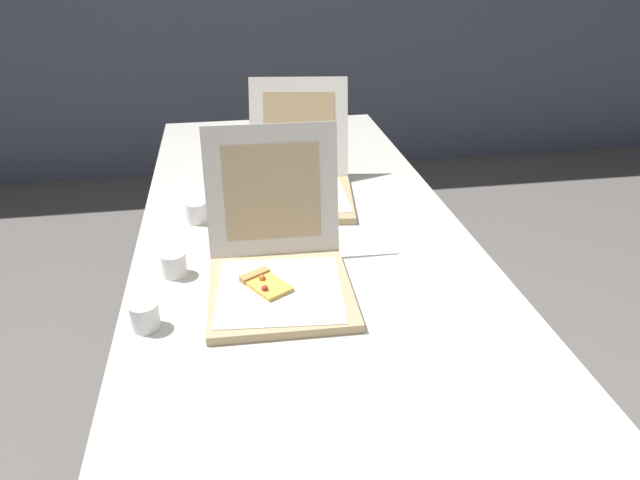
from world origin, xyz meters
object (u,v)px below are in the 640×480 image
object	(u,v)px
cup_white_near_left	(145,316)
cup_white_far	(214,184)
table	(304,243)
cup_white_mid	(196,212)
cup_white_near_center	(174,264)
pizza_box_middle	(299,182)
pizza_box_front	(278,268)

from	to	relation	value
cup_white_near_left	cup_white_far	distance (m)	0.76
table	cup_white_mid	distance (m)	0.34
cup_white_near_left	cup_white_near_center	bearing A→B (deg)	77.27
pizza_box_middle	cup_white_mid	bearing A→B (deg)	-149.23
table	pizza_box_front	world-z (taller)	pizza_box_front
cup_white_mid	cup_white_far	bearing A→B (deg)	76.34
pizza_box_front	cup_white_far	xyz separation A→B (m)	(-0.16, 0.62, -0.02)
cup_white_near_left	cup_white_far	bearing A→B (deg)	78.48
pizza_box_front	cup_white_near_center	size ratio (longest dim) A/B	6.68
pizza_box_middle	cup_white_near_left	bearing A→B (deg)	-115.14
pizza_box_middle	cup_white_near_left	xyz separation A→B (m)	(-0.43, -0.67, -0.02)
cup_white_near_left	pizza_box_middle	bearing A→B (deg)	57.15
cup_white_far	pizza_box_front	bearing A→B (deg)	-75.85
table	cup_white_far	bearing A→B (deg)	128.17
cup_white_near_center	cup_white_near_left	size ratio (longest dim) A/B	1.00
pizza_box_front	cup_white_near_left	bearing A→B (deg)	-156.88
table	cup_white_near_center	bearing A→B (deg)	-151.97
pizza_box_front	cup_white_mid	world-z (taller)	pizza_box_front
cup_white_mid	cup_white_far	xyz separation A→B (m)	(0.05, 0.21, 0.00)
cup_white_mid	pizza_box_middle	bearing A→B (deg)	23.05
table	pizza_box_front	xyz separation A→B (m)	(-0.10, -0.29, 0.09)
table	pizza_box_front	bearing A→B (deg)	-109.52
table	cup_white_near_left	distance (m)	0.59
pizza_box_front	cup_white_mid	size ratio (longest dim) A/B	6.68
pizza_box_middle	cup_white_near_left	size ratio (longest dim) A/B	8.12
pizza_box_middle	cup_white_near_center	distance (m)	0.59
cup_white_near_left	cup_white_far	xyz separation A→B (m)	(0.15, 0.74, 0.00)
cup_white_near_center	cup_white_mid	size ratio (longest dim) A/B	1.00
pizza_box_front	cup_white_near_center	distance (m)	0.28
table	cup_white_far	xyz separation A→B (m)	(-0.26, 0.33, 0.07)
cup_white_near_center	cup_white_mid	world-z (taller)	same
pizza_box_front	pizza_box_middle	world-z (taller)	pizza_box_front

